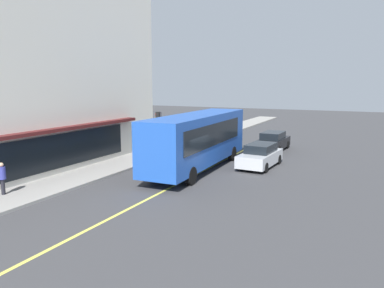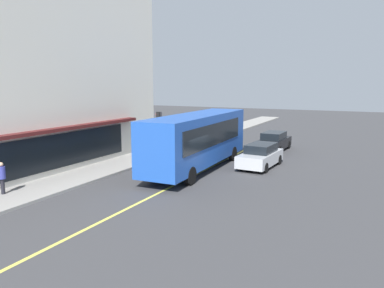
# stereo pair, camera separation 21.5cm
# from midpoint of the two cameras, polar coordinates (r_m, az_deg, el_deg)

# --- Properties ---
(ground) EXTENTS (120.00, 120.00, 0.00)m
(ground) POSITION_cam_midpoint_polar(r_m,az_deg,el_deg) (21.22, -0.79, -5.50)
(ground) COLOR #38383A
(sidewalk) EXTENTS (80.00, 2.85, 0.15)m
(sidewalk) POSITION_cam_midpoint_polar(r_m,az_deg,el_deg) (24.23, -12.73, -3.68)
(sidewalk) COLOR gray
(sidewalk) RESTS_ON ground
(lane_centre_stripe) EXTENTS (36.00, 0.16, 0.01)m
(lane_centre_stripe) POSITION_cam_midpoint_polar(r_m,az_deg,el_deg) (21.22, -0.79, -5.49)
(lane_centre_stripe) COLOR #D8D14C
(lane_centre_stripe) RESTS_ON ground
(bus) EXTENTS (11.19, 2.83, 3.50)m
(bus) POSITION_cam_midpoint_polar(r_m,az_deg,el_deg) (23.45, 1.19, 0.87)
(bus) COLOR #1E4CAD
(bus) RESTS_ON ground
(traffic_light) EXTENTS (0.30, 0.52, 3.20)m
(traffic_light) POSITION_cam_midpoint_polar(r_m,az_deg,el_deg) (27.44, -4.77, 3.22)
(traffic_light) COLOR #2D2D33
(traffic_light) RESTS_ON sidewalk
(car_silver) EXTENTS (4.39, 2.04, 1.52)m
(car_silver) POSITION_cam_midpoint_polar(r_m,az_deg,el_deg) (24.71, 10.65, -1.78)
(car_silver) COLOR #B7BABF
(car_silver) RESTS_ON ground
(car_black) EXTENTS (4.35, 1.96, 1.52)m
(car_black) POSITION_cam_midpoint_polar(r_m,az_deg,el_deg) (30.97, 12.59, 0.38)
(car_black) COLOR black
(car_black) RESTS_ON ground
(pedestrian_by_curb) EXTENTS (0.34, 0.34, 1.71)m
(pedestrian_by_curb) POSITION_cam_midpoint_polar(r_m,az_deg,el_deg) (33.14, -2.04, 1.94)
(pedestrian_by_curb) COLOR black
(pedestrian_by_curb) RESTS_ON sidewalk
(pedestrian_waiting) EXTENTS (0.34, 0.34, 1.56)m
(pedestrian_waiting) POSITION_cam_midpoint_polar(r_m,az_deg,el_deg) (19.99, -26.75, -4.27)
(pedestrian_waiting) COLOR black
(pedestrian_waiting) RESTS_ON sidewalk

